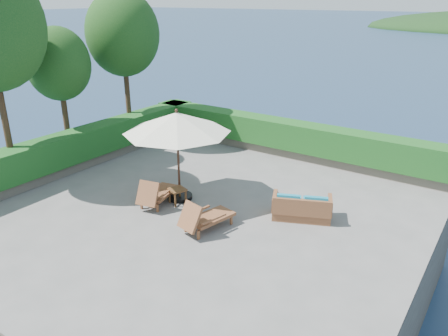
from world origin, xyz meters
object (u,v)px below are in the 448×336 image
Objects in this scene: patio_umbrella at (177,124)px; wicker_loveseat at (302,208)px; lounge_left at (157,193)px; lounge_right at (204,217)px; side_table at (177,191)px.

patio_umbrella is 4.24m from wicker_loveseat.
lounge_left is 2.11m from lounge_right.
side_table is (0.47, 0.39, 0.02)m from lounge_left.
lounge_right is at bearing -155.59° from wicker_loveseat.
patio_umbrella reaches higher than lounge_left.
patio_umbrella is at bearing 119.39° from side_table.
wicker_loveseat is (3.59, 0.90, -2.05)m from patio_umbrella.
lounge_right is (2.06, -0.43, 0.00)m from lounge_left.
patio_umbrella is 2.06× the size of lounge_right.
patio_umbrella reaches higher than side_table.
lounge_left reaches higher than wicker_loveseat.
patio_umbrella is at bearing 160.50° from lounge_right.
lounge_left is at bearing -140.15° from side_table.
lounge_right is at bearing -32.30° from patio_umbrella.
patio_umbrella is at bearing 54.70° from lounge_left.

